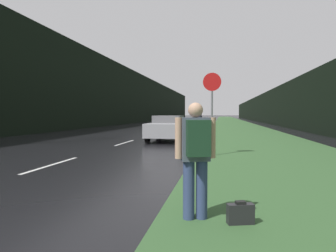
% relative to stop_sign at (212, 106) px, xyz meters
% --- Properties ---
extents(grass_verge, '(6.00, 240.00, 0.02)m').
position_rel_stop_sign_xyz_m(grass_verge, '(2.38, 29.26, -1.83)').
color(grass_verge, '#33562D').
rests_on(grass_verge, ground_plane).
extents(lane_stripe_b, '(0.12, 3.00, 0.01)m').
position_rel_stop_sign_xyz_m(lane_stripe_b, '(-4.71, -2.74, -1.84)').
color(lane_stripe_b, silver).
rests_on(lane_stripe_b, ground_plane).
extents(lane_stripe_c, '(0.12, 3.00, 0.01)m').
position_rel_stop_sign_xyz_m(lane_stripe_c, '(-4.71, 4.26, -1.84)').
color(lane_stripe_c, silver).
rests_on(lane_stripe_c, ground_plane).
extents(lane_stripe_d, '(0.12, 3.00, 0.01)m').
position_rel_stop_sign_xyz_m(lane_stripe_d, '(-4.71, 11.26, -1.84)').
color(lane_stripe_d, silver).
rests_on(lane_stripe_d, ground_plane).
extents(lane_stripe_e, '(0.12, 3.00, 0.01)m').
position_rel_stop_sign_xyz_m(lane_stripe_e, '(-4.71, 18.26, -1.84)').
color(lane_stripe_e, silver).
rests_on(lane_stripe_e, ground_plane).
extents(treeline_far_side, '(2.00, 140.00, 8.68)m').
position_rel_stop_sign_xyz_m(treeline_far_side, '(-14.81, 39.26, 2.50)').
color(treeline_far_side, black).
rests_on(treeline_far_side, ground_plane).
extents(treeline_near_side, '(2.00, 140.00, 5.02)m').
position_rel_stop_sign_xyz_m(treeline_near_side, '(8.38, 39.26, 0.67)').
color(treeline_near_side, black).
rests_on(treeline_near_side, ground_plane).
extents(stop_sign, '(0.66, 0.07, 3.04)m').
position_rel_stop_sign_xyz_m(stop_sign, '(0.00, 0.00, 0.00)').
color(stop_sign, slate).
rests_on(stop_sign, ground_plane).
extents(hitchhiker_with_backpack, '(0.57, 0.49, 1.71)m').
position_rel_stop_sign_xyz_m(hitchhiker_with_backpack, '(-0.03, -6.73, -0.86)').
color(hitchhiker_with_backpack, navy).
rests_on(hitchhiker_with_backpack, ground_plane).
extents(suitcase, '(0.39, 0.23, 0.34)m').
position_rel_stop_sign_xyz_m(suitcase, '(0.59, -6.80, -1.68)').
color(suitcase, '#232326').
rests_on(suitcase, ground_plane).
extents(car_passing_near, '(1.93, 4.71, 1.44)m').
position_rel_stop_sign_xyz_m(car_passing_near, '(-2.67, 6.00, -1.09)').
color(car_passing_near, '#9E9EA3').
rests_on(car_passing_near, ground_plane).
extents(delivery_truck, '(2.54, 7.11, 3.24)m').
position_rel_stop_sign_xyz_m(delivery_truck, '(-6.76, 81.72, -0.14)').
color(delivery_truck, black).
rests_on(delivery_truck, ground_plane).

